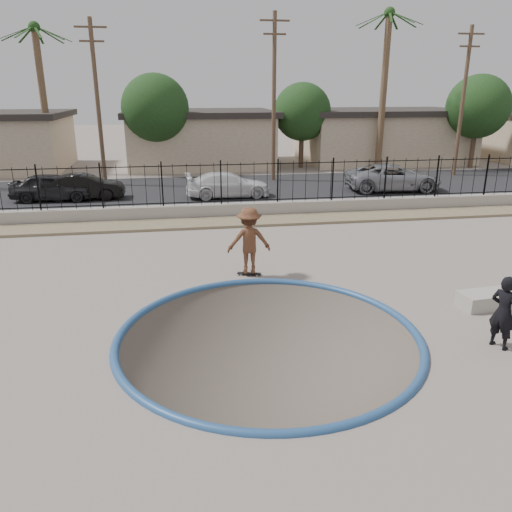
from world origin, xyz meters
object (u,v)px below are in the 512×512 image
object	(u,v)px
car_a	(53,187)
car_d	(393,177)
concrete_ledge	(490,299)
car_c	(228,185)
videographer	(504,312)
car_b	(84,187)
skater	(249,244)
skateboard	(249,274)

from	to	relation	value
car_a	car_d	world-z (taller)	car_d
car_d	car_a	bearing A→B (deg)	92.77
concrete_ledge	car_c	world-z (taller)	car_c
videographer	car_a	world-z (taller)	videographer
car_b	car_c	bearing A→B (deg)	-94.99
car_a	videographer	bearing A→B (deg)	-139.65
skater	skateboard	xyz separation A→B (m)	(0.00, 0.00, -0.95)
skater	car_a	world-z (taller)	skater
videographer	car_c	world-z (taller)	videographer
concrete_ledge	car_d	size ratio (longest dim) A/B	0.31
concrete_ledge	skater	bearing A→B (deg)	150.79
videographer	car_a	xyz separation A→B (m)	(-12.93, 17.26, -0.11)
skater	car_b	world-z (taller)	skater
car_c	skateboard	bearing A→B (deg)	175.09
videographer	car_d	size ratio (longest dim) A/B	0.32
skateboard	videographer	world-z (taller)	videographer
skateboard	car_b	bearing A→B (deg)	134.14
concrete_ledge	car_c	distance (m)	15.63
skateboard	videographer	bearing A→B (deg)	-32.65
videographer	car_a	bearing A→B (deg)	10.21
car_d	skateboard	bearing A→B (deg)	143.90
concrete_ledge	car_a	distance (m)	20.72
skateboard	concrete_ledge	distance (m)	6.69
concrete_ledge	car_d	world-z (taller)	car_d
concrete_ledge	car_a	bearing A→B (deg)	132.53
car_c	car_d	world-z (taller)	car_d
concrete_ledge	car_d	bearing A→B (deg)	75.38
skater	concrete_ledge	xyz separation A→B (m)	(5.84, -3.26, -0.80)
skateboard	car_d	distance (m)	15.28
skater	car_c	xyz separation A→B (m)	(0.59, 11.45, -0.34)
skateboard	car_b	world-z (taller)	car_b
car_d	concrete_ledge	bearing A→B (deg)	168.99
car_a	car_d	distance (m)	17.92
car_a	car_b	world-z (taller)	car_a
skateboard	car_a	xyz separation A→B (m)	(-8.17, 12.00, 0.67)
car_b	car_d	bearing A→B (deg)	-91.56
videographer	car_d	bearing A→B (deg)	-42.99
skater	skateboard	size ratio (longest dim) A/B	2.69
skateboard	car_a	bearing A→B (deg)	139.40
videographer	car_c	bearing A→B (deg)	-12.63
concrete_ledge	car_b	world-z (taller)	car_b
car_a	car_c	world-z (taller)	car_a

